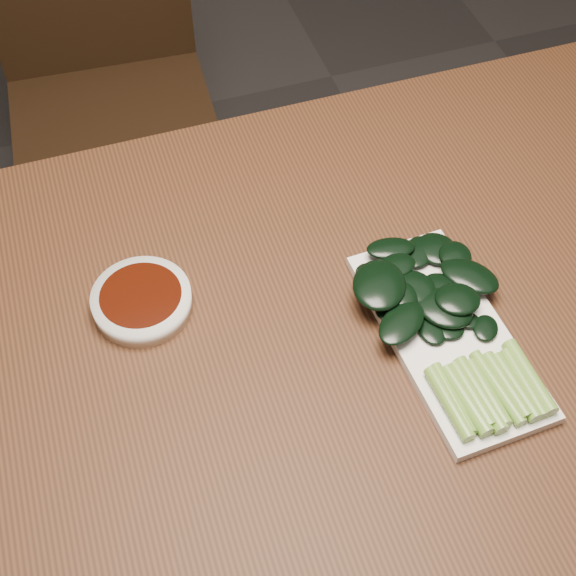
{
  "coord_description": "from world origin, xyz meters",
  "views": [
    {
      "loc": [
        -0.2,
        -0.51,
        1.56
      ],
      "look_at": [
        -0.01,
        0.06,
        0.76
      ],
      "focal_mm": 50.0,
      "sensor_mm": 36.0,
      "label": 1
    }
  ],
  "objects_px": {
    "sauce_bowl": "(142,301)",
    "table": "(310,359)",
    "serving_plate": "(448,335)",
    "gai_lan": "(443,320)",
    "chair_far": "(106,82)"
  },
  "relations": [
    {
      "from": "sauce_bowl",
      "to": "chair_far",
      "type": "bearing_deg",
      "value": 86.12
    },
    {
      "from": "table",
      "to": "sauce_bowl",
      "type": "bearing_deg",
      "value": 153.07
    },
    {
      "from": "sauce_bowl",
      "to": "table",
      "type": "bearing_deg",
      "value": -26.93
    },
    {
      "from": "table",
      "to": "sauce_bowl",
      "type": "relative_size",
      "value": 11.41
    },
    {
      "from": "table",
      "to": "serving_plate",
      "type": "bearing_deg",
      "value": -23.83
    },
    {
      "from": "chair_far",
      "to": "serving_plate",
      "type": "distance_m",
      "value": 1.03
    },
    {
      "from": "chair_far",
      "to": "sauce_bowl",
      "type": "distance_m",
      "value": 0.84
    },
    {
      "from": "table",
      "to": "sauce_bowl",
      "type": "height_order",
      "value": "sauce_bowl"
    },
    {
      "from": "chair_far",
      "to": "sauce_bowl",
      "type": "relative_size",
      "value": 7.25
    },
    {
      "from": "serving_plate",
      "to": "gai_lan",
      "type": "xyz_separation_m",
      "value": [
        -0.0,
        0.01,
        0.02
      ]
    },
    {
      "from": "sauce_bowl",
      "to": "gai_lan",
      "type": "height_order",
      "value": "gai_lan"
    },
    {
      "from": "chair_far",
      "to": "serving_plate",
      "type": "height_order",
      "value": "chair_far"
    },
    {
      "from": "chair_far",
      "to": "gai_lan",
      "type": "height_order",
      "value": "chair_far"
    },
    {
      "from": "serving_plate",
      "to": "gai_lan",
      "type": "height_order",
      "value": "gai_lan"
    },
    {
      "from": "sauce_bowl",
      "to": "serving_plate",
      "type": "height_order",
      "value": "sauce_bowl"
    }
  ]
}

